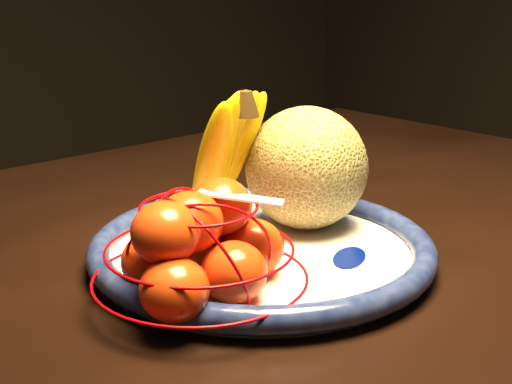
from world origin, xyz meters
TOP-DOWN VIEW (x-y plane):
  - dining_table at (-0.04, 0.07)m, footprint 1.65×1.12m
  - fruit_bowl at (0.06, 0.04)m, footprint 0.34×0.34m
  - cantaloupe at (0.13, 0.07)m, footprint 0.13×0.13m
  - banana_bunch at (0.05, 0.11)m, footprint 0.10×0.11m
  - mandarin_bag at (-0.04, -0.00)m, footprint 0.22×0.22m
  - price_tag at (-0.00, -0.02)m, footprint 0.07×0.07m

SIDE VIEW (x-z plane):
  - dining_table at x=-0.04m, z-range 0.30..1.07m
  - fruit_bowl at x=0.06m, z-range 0.77..0.80m
  - mandarin_bag at x=-0.04m, z-range 0.76..0.88m
  - cantaloupe at x=0.13m, z-range 0.78..0.91m
  - price_tag at x=0.00m, z-range 0.86..0.87m
  - banana_bunch at x=0.05m, z-range 0.78..0.95m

